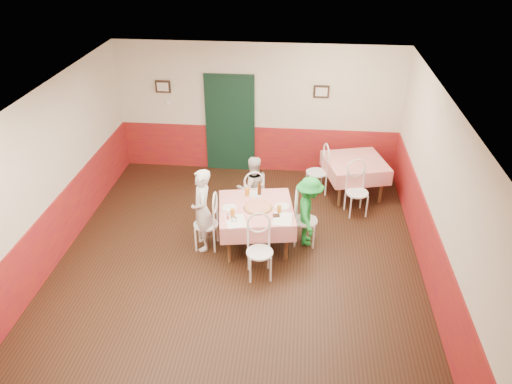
# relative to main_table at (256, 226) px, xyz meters

# --- Properties ---
(floor) EXTENTS (7.00, 7.00, 0.00)m
(floor) POSITION_rel_main_table_xyz_m (-0.24, -0.62, -0.38)
(floor) COLOR black
(floor) RESTS_ON ground
(ceiling) EXTENTS (7.00, 7.00, 0.00)m
(ceiling) POSITION_rel_main_table_xyz_m (-0.24, -0.62, 2.42)
(ceiling) COLOR white
(ceiling) RESTS_ON back_wall
(back_wall) EXTENTS (6.00, 0.10, 2.80)m
(back_wall) POSITION_rel_main_table_xyz_m (-0.24, 2.88, 1.02)
(back_wall) COLOR beige
(back_wall) RESTS_ON ground
(front_wall) EXTENTS (6.00, 0.10, 2.80)m
(front_wall) POSITION_rel_main_table_xyz_m (-0.24, -4.12, 1.02)
(front_wall) COLOR beige
(front_wall) RESTS_ON ground
(left_wall) EXTENTS (0.10, 7.00, 2.80)m
(left_wall) POSITION_rel_main_table_xyz_m (-3.24, -0.62, 1.02)
(left_wall) COLOR beige
(left_wall) RESTS_ON ground
(right_wall) EXTENTS (0.10, 7.00, 2.80)m
(right_wall) POSITION_rel_main_table_xyz_m (2.76, -0.62, 1.02)
(right_wall) COLOR beige
(right_wall) RESTS_ON ground
(wainscot_back) EXTENTS (6.00, 0.03, 1.00)m
(wainscot_back) POSITION_rel_main_table_xyz_m (-0.24, 2.87, 0.12)
(wainscot_back) COLOR maroon
(wainscot_back) RESTS_ON ground
(wainscot_left) EXTENTS (0.03, 7.00, 1.00)m
(wainscot_left) POSITION_rel_main_table_xyz_m (-3.22, -0.62, 0.12)
(wainscot_left) COLOR maroon
(wainscot_left) RESTS_ON ground
(wainscot_right) EXTENTS (0.03, 7.00, 1.00)m
(wainscot_right) POSITION_rel_main_table_xyz_m (2.75, -0.62, 0.12)
(wainscot_right) COLOR maroon
(wainscot_right) RESTS_ON ground
(door) EXTENTS (0.96, 0.06, 2.10)m
(door) POSITION_rel_main_table_xyz_m (-0.84, 2.83, 0.68)
(door) COLOR black
(door) RESTS_ON ground
(picture_left) EXTENTS (0.32, 0.03, 0.26)m
(picture_left) POSITION_rel_main_table_xyz_m (-2.24, 2.83, 1.48)
(picture_left) COLOR black
(picture_left) RESTS_ON back_wall
(picture_right) EXTENTS (0.32, 0.03, 0.26)m
(picture_right) POSITION_rel_main_table_xyz_m (1.06, 2.83, 1.48)
(picture_right) COLOR black
(picture_right) RESTS_ON back_wall
(thermostat) EXTENTS (0.10, 0.03, 0.10)m
(thermostat) POSITION_rel_main_table_xyz_m (-2.14, 2.83, 1.12)
(thermostat) COLOR white
(thermostat) RESTS_ON back_wall
(main_table) EXTENTS (1.40, 1.40, 0.77)m
(main_table) POSITION_rel_main_table_xyz_m (0.00, 0.00, 0.00)
(main_table) COLOR red
(main_table) RESTS_ON ground
(second_table) EXTENTS (1.37, 1.37, 0.77)m
(second_table) POSITION_rel_main_table_xyz_m (1.79, 1.94, 0.00)
(second_table) COLOR red
(second_table) RESTS_ON ground
(chair_left) EXTENTS (0.42, 0.42, 0.90)m
(chair_left) POSITION_rel_main_table_xyz_m (-0.84, -0.14, 0.08)
(chair_left) COLOR white
(chair_left) RESTS_ON ground
(chair_right) EXTENTS (0.44, 0.44, 0.90)m
(chair_right) POSITION_rel_main_table_xyz_m (0.84, 0.14, 0.08)
(chair_right) COLOR white
(chair_right) RESTS_ON ground
(chair_far) EXTENTS (0.51, 0.51, 0.90)m
(chair_far) POSITION_rel_main_table_xyz_m (-0.14, 0.84, 0.08)
(chair_far) COLOR white
(chair_far) RESTS_ON ground
(chair_near) EXTENTS (0.49, 0.49, 0.90)m
(chair_near) POSITION_rel_main_table_xyz_m (0.14, -0.84, 0.08)
(chair_near) COLOR white
(chair_near) RESTS_ON ground
(chair_second_a) EXTENTS (0.51, 0.51, 0.90)m
(chair_second_a) POSITION_rel_main_table_xyz_m (1.04, 1.94, 0.08)
(chair_second_a) COLOR white
(chair_second_a) RESTS_ON ground
(chair_second_b) EXTENTS (0.51, 0.51, 0.90)m
(chair_second_b) POSITION_rel_main_table_xyz_m (1.79, 1.19, 0.08)
(chair_second_b) COLOR white
(chair_second_b) RESTS_ON ground
(pizza) EXTENTS (0.53, 0.53, 0.03)m
(pizza) POSITION_rel_main_table_xyz_m (0.03, -0.03, 0.40)
(pizza) COLOR #B74723
(pizza) RESTS_ON main_table
(plate_left) EXTENTS (0.29, 0.29, 0.01)m
(plate_left) POSITION_rel_main_table_xyz_m (-0.44, -0.08, 0.39)
(plate_left) COLOR white
(plate_left) RESTS_ON main_table
(plate_right) EXTENTS (0.29, 0.29, 0.01)m
(plate_right) POSITION_rel_main_table_xyz_m (0.43, 0.05, 0.39)
(plate_right) COLOR white
(plate_right) RESTS_ON main_table
(plate_far) EXTENTS (0.29, 0.29, 0.01)m
(plate_far) POSITION_rel_main_table_xyz_m (-0.06, 0.41, 0.39)
(plate_far) COLOR white
(plate_far) RESTS_ON main_table
(glass_a) EXTENTS (0.09, 0.09, 0.14)m
(glass_a) POSITION_rel_main_table_xyz_m (-0.35, -0.33, 0.45)
(glass_a) COLOR #BF7219
(glass_a) RESTS_ON main_table
(glass_b) EXTENTS (0.08, 0.08, 0.13)m
(glass_b) POSITION_rel_main_table_xyz_m (0.39, -0.13, 0.45)
(glass_b) COLOR #BF7219
(glass_b) RESTS_ON main_table
(glass_c) EXTENTS (0.09, 0.09, 0.14)m
(glass_c) POSITION_rel_main_table_xyz_m (-0.19, 0.37, 0.46)
(glass_c) COLOR #BF7219
(glass_c) RESTS_ON main_table
(beer_bottle) EXTENTS (0.08, 0.08, 0.25)m
(beer_bottle) POSITION_rel_main_table_xyz_m (0.02, 0.40, 0.51)
(beer_bottle) COLOR #381C0A
(beer_bottle) RESTS_ON main_table
(shaker_a) EXTENTS (0.04, 0.04, 0.09)m
(shaker_a) POSITION_rel_main_table_xyz_m (-0.34, -0.49, 0.43)
(shaker_a) COLOR silver
(shaker_a) RESTS_ON main_table
(shaker_b) EXTENTS (0.04, 0.04, 0.09)m
(shaker_b) POSITION_rel_main_table_xyz_m (-0.28, -0.49, 0.43)
(shaker_b) COLOR silver
(shaker_b) RESTS_ON main_table
(shaker_c) EXTENTS (0.04, 0.04, 0.09)m
(shaker_c) POSITION_rel_main_table_xyz_m (-0.42, -0.43, 0.43)
(shaker_c) COLOR #B23319
(shaker_c) RESTS_ON main_table
(menu_left) EXTENTS (0.41, 0.47, 0.00)m
(menu_left) POSITION_rel_main_table_xyz_m (-0.28, -0.46, 0.39)
(menu_left) COLOR white
(menu_left) RESTS_ON main_table
(menu_right) EXTENTS (0.32, 0.41, 0.00)m
(menu_right) POSITION_rel_main_table_xyz_m (0.46, -0.32, 0.39)
(menu_right) COLOR white
(menu_right) RESTS_ON main_table
(wallet) EXTENTS (0.12, 0.11, 0.02)m
(wallet) POSITION_rel_main_table_xyz_m (0.35, -0.25, 0.40)
(wallet) COLOR black
(wallet) RESTS_ON main_table
(diner_left) EXTENTS (0.47, 0.61, 1.47)m
(diner_left) POSITION_rel_main_table_xyz_m (-0.89, -0.15, 0.36)
(diner_left) COLOR gray
(diner_left) RESTS_ON ground
(diner_far) EXTENTS (0.73, 0.66, 1.24)m
(diner_far) POSITION_rel_main_table_xyz_m (-0.15, 0.89, 0.25)
(diner_far) COLOR gray
(diner_far) RESTS_ON ground
(diner_right) EXTENTS (0.50, 0.84, 1.27)m
(diner_right) POSITION_rel_main_table_xyz_m (0.89, 0.15, 0.26)
(diner_right) COLOR gray
(diner_right) RESTS_ON ground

